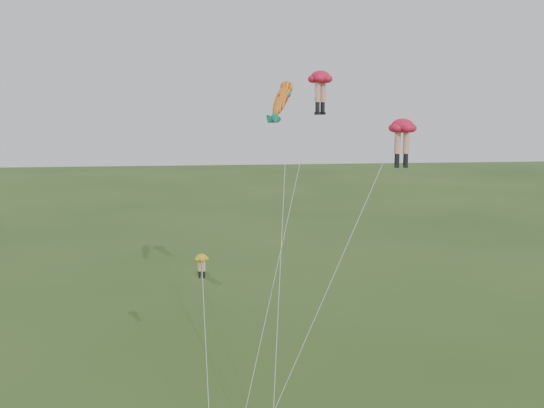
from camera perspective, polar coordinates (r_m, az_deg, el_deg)
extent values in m
ellipsoid|color=red|center=(39.01, 4.58, 11.84)|extent=(2.26, 2.26, 0.81)
cylinder|color=#EEA48C|center=(38.79, 4.32, 10.45)|extent=(0.36, 0.36, 1.23)
cylinder|color=black|center=(38.78, 4.30, 9.09)|extent=(0.28, 0.28, 0.62)
cube|color=black|center=(38.78, 4.29, 8.50)|extent=(0.38, 0.41, 0.18)
cylinder|color=#EEA48C|center=(39.16, 4.81, 10.43)|extent=(0.36, 0.36, 1.23)
cylinder|color=black|center=(39.15, 4.79, 9.08)|extent=(0.28, 0.28, 0.62)
cube|color=black|center=(39.15, 4.78, 8.50)|extent=(0.38, 0.41, 0.18)
cylinder|color=silver|center=(34.90, 1.24, -2.56)|extent=(5.74, 8.72, 18.69)
ellipsoid|color=red|center=(33.18, 12.18, 7.22)|extent=(1.68, 1.68, 0.77)
cylinder|color=#EEA48C|center=(33.16, 11.73, 5.67)|extent=(0.34, 0.34, 1.17)
cylinder|color=black|center=(33.22, 11.68, 4.16)|extent=(0.27, 0.27, 0.59)
cube|color=black|center=(33.25, 11.66, 3.51)|extent=(0.23, 0.36, 0.17)
cylinder|color=#EEA48C|center=(33.27, 12.52, 5.65)|extent=(0.34, 0.34, 1.17)
cylinder|color=black|center=(33.33, 12.47, 4.15)|extent=(0.27, 0.27, 0.59)
cube|color=black|center=(33.36, 12.45, 3.50)|extent=(0.23, 0.36, 0.17)
cylinder|color=silver|center=(31.60, 5.91, -6.53)|extent=(7.93, 3.39, 15.80)
ellipsoid|color=gold|center=(34.46, -6.66, -5.01)|extent=(0.90, 0.90, 0.41)
cylinder|color=#EEA48C|center=(34.60, -6.85, -5.79)|extent=(0.18, 0.18, 0.62)
cylinder|color=black|center=(34.72, -6.84, -6.53)|extent=(0.14, 0.14, 0.31)
cube|color=black|center=(34.77, -6.83, -6.86)|extent=(0.12, 0.19, 0.09)
cylinder|color=#EEA48C|center=(34.57, -6.44, -5.79)|extent=(0.18, 0.18, 0.62)
cylinder|color=black|center=(34.69, -6.42, -6.54)|extent=(0.14, 0.14, 0.31)
cube|color=black|center=(34.75, -6.42, -6.86)|extent=(0.12, 0.19, 0.09)
cylinder|color=silver|center=(32.26, -6.24, -13.31)|extent=(0.29, 7.21, 8.24)
ellipsoid|color=yellow|center=(39.69, 0.94, 9.93)|extent=(2.30, 2.73, 2.82)
sphere|color=yellow|center=(39.69, 0.94, 9.93)|extent=(1.47, 1.56, 1.27)
cone|color=#137F66|center=(39.69, 0.94, 9.93)|extent=(1.27, 1.39, 1.19)
cone|color=#137F66|center=(39.69, 0.94, 9.93)|extent=(1.27, 1.39, 1.19)
cone|color=#137F66|center=(39.69, 0.94, 9.93)|extent=(0.72, 0.78, 0.67)
cone|color=#137F66|center=(39.69, 0.94, 9.93)|extent=(0.72, 0.78, 0.67)
cone|color=red|center=(39.69, 0.94, 9.93)|extent=(0.74, 0.80, 0.66)
cylinder|color=silver|center=(34.12, 0.52, -4.29)|extent=(2.28, 12.80, 16.99)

